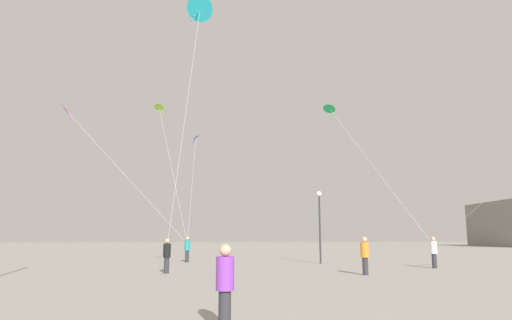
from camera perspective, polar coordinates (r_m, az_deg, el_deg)
name	(u,v)px	position (r m, az deg, el deg)	size (l,w,h in m)	color
person_in_teal	(187,248)	(33.33, -8.61, -10.86)	(0.39, 0.39, 1.78)	#2D2D33
person_in_black	(167,254)	(23.38, -11.10, -11.49)	(0.37, 0.37, 1.69)	#2D2D33
person_in_purple	(225,283)	(9.19, -3.90, -15.06)	(0.36, 0.36, 1.63)	#2D2D33
person_in_white	(434,251)	(28.61, 21.36, -10.54)	(0.39, 0.39, 1.78)	#2D2D33
person_in_orange	(365,254)	(22.56, 13.47, -11.36)	(0.39, 0.39, 1.78)	#2D2D33
kite_lime_diamond	(160,110)	(40.50, -11.97, 6.16)	(3.73, 5.94, 11.89)	#8CD12D
kite_magenta_delta	(70,114)	(35.54, -22.30, 5.37)	(9.21, 1.39, 9.83)	#D12899
kite_cyan_diamond	(200,10)	(23.99, -7.02, 18.20)	(2.31, 2.65, 12.27)	#1EB2C6
kite_cobalt_diamond	(196,140)	(43.47, -7.57, 2.53)	(0.73, 9.92, 10.16)	blue
kite_emerald_diamond	(330,110)	(38.30, 9.30, 6.24)	(4.31, 10.71, 11.32)	green
lamppost_east	(320,214)	(31.58, 7.96, -6.77)	(0.36, 0.36, 4.87)	#2D2D30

